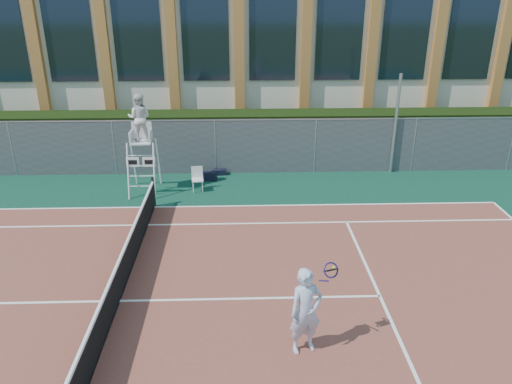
{
  "coord_description": "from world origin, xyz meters",
  "views": [
    {
      "loc": [
        3.0,
        -10.24,
        7.2
      ],
      "look_at": [
        3.43,
        3.0,
        1.6
      ],
      "focal_mm": 35.0,
      "sensor_mm": 36.0,
      "label": 1
    }
  ],
  "objects_px": {
    "umpire_chair": "(140,120)",
    "tennis_player": "(306,311)",
    "plastic_chair": "(197,177)",
    "steel_pole": "(395,125)"
  },
  "relations": [
    {
      "from": "umpire_chair",
      "to": "tennis_player",
      "type": "bearing_deg",
      "value": -61.48
    },
    {
      "from": "umpire_chair",
      "to": "tennis_player",
      "type": "xyz_separation_m",
      "value": [
        4.84,
        -8.9,
        -1.68
      ]
    },
    {
      "from": "plastic_chair",
      "to": "tennis_player",
      "type": "xyz_separation_m",
      "value": [
        2.9,
        -8.89,
        0.46
      ]
    },
    {
      "from": "umpire_chair",
      "to": "plastic_chair",
      "type": "xyz_separation_m",
      "value": [
        1.93,
        -0.02,
        -2.15
      ]
    },
    {
      "from": "steel_pole",
      "to": "tennis_player",
      "type": "relative_size",
      "value": 2.07
    },
    {
      "from": "steel_pole",
      "to": "umpire_chair",
      "type": "relative_size",
      "value": 1.09
    },
    {
      "from": "plastic_chair",
      "to": "tennis_player",
      "type": "relative_size",
      "value": 0.47
    },
    {
      "from": "steel_pole",
      "to": "plastic_chair",
      "type": "relative_size",
      "value": 4.45
    },
    {
      "from": "umpire_chair",
      "to": "tennis_player",
      "type": "relative_size",
      "value": 1.91
    },
    {
      "from": "steel_pole",
      "to": "plastic_chair",
      "type": "bearing_deg",
      "value": -167.83
    }
  ]
}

